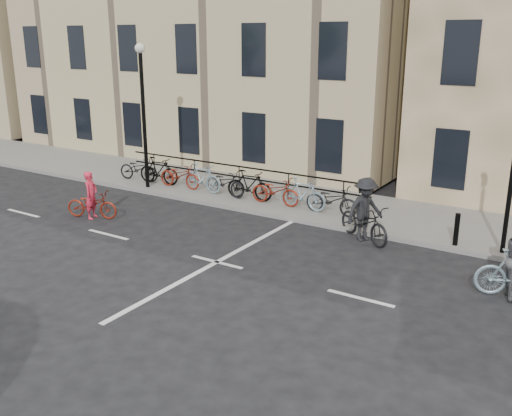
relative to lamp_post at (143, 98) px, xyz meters
The scene contains 9 objects.
ground 8.59m from the lamp_post, 34.09° to the right, with size 120.00×120.00×0.00m, color black.
sidewalk 4.52m from the lamp_post, 32.62° to the left, with size 46.00×4.00×0.15m, color slate.
building_west 9.11m from the lamp_post, 106.21° to the left, with size 20.00×10.00×10.00m, color tan.
building_far 21.34m from the lamp_post, 156.20° to the left, with size 12.00×10.00×9.00m, color tan.
lamp_post is the anchor object (origin of this frame).
bollard_east 11.86m from the lamp_post, ahead, with size 0.14×0.14×0.90m, color black.
parked_bikes 4.33m from the lamp_post, 11.28° to the left, with size 10.40×1.23×1.05m.
cyclist_pink 4.65m from the lamp_post, 76.40° to the right, with size 1.83×1.14×1.54m.
cyclist_dark 9.51m from the lamp_post, ahead, with size 2.16×1.67×1.85m.
Camera 1 is at (8.30, -11.11, 5.64)m, focal length 40.00 mm.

